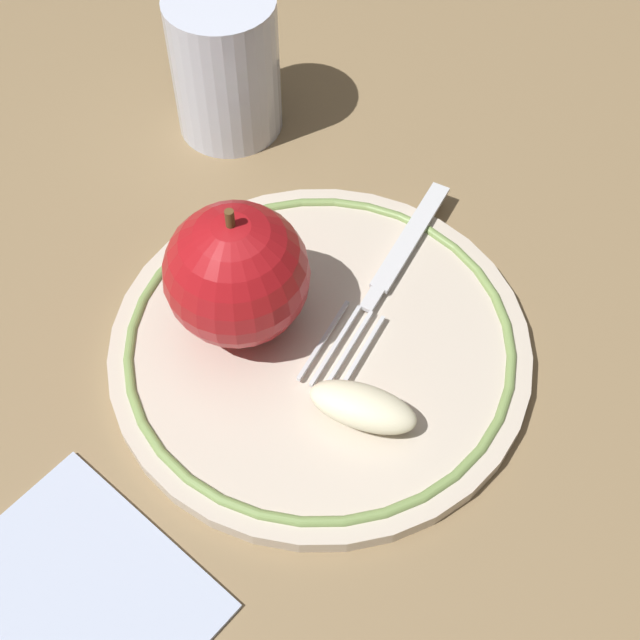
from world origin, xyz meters
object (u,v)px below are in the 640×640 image
object	(u,v)px
plate	(320,346)
drinking_glass	(225,65)
apple_red_whole	(233,280)
fork	(388,273)
apple_slice_front	(363,407)
napkin_folded	(33,640)

from	to	relation	value
plate	drinking_glass	distance (m)	0.22
apple_red_whole	drinking_glass	bearing A→B (deg)	122.35
fork	apple_slice_front	bearing A→B (deg)	17.24
apple_red_whole	plate	bearing A→B (deg)	13.44
plate	apple_slice_front	distance (m)	0.06
plate	apple_red_whole	size ratio (longest dim) A/B	2.67
fork	napkin_folded	size ratio (longest dim) A/B	1.12
apple_red_whole	drinking_glass	world-z (taller)	apple_red_whole
apple_red_whole	fork	size ratio (longest dim) A/B	0.53
apple_slice_front	plate	bearing A→B (deg)	134.84
apple_red_whole	apple_slice_front	distance (m)	0.10
plate	apple_red_whole	distance (m)	0.07
plate	napkin_folded	distance (m)	0.22
apple_slice_front	napkin_folded	world-z (taller)	apple_slice_front
plate	apple_slice_front	world-z (taller)	apple_slice_front
apple_red_whole	apple_slice_front	xyz separation A→B (m)	(0.09, -0.02, -0.03)
apple_slice_front	fork	xyz separation A→B (m)	(-0.03, 0.10, -0.01)
napkin_folded	drinking_glass	bearing A→B (deg)	106.06
fork	plate	bearing A→B (deg)	-12.95
apple_slice_front	drinking_glass	bearing A→B (deg)	129.51
napkin_folded	plate	bearing A→B (deg)	78.05
apple_red_whole	drinking_glass	size ratio (longest dim) A/B	0.91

